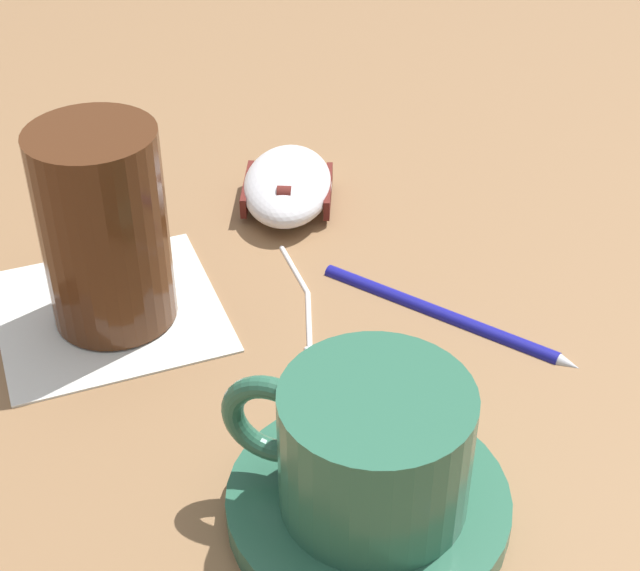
{
  "coord_description": "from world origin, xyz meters",
  "views": [
    {
      "loc": [
        -0.37,
        0.19,
        0.34
      ],
      "look_at": [
        0.0,
        -0.02,
        0.03
      ],
      "focal_mm": 55.0,
      "sensor_mm": 36.0,
      "label": 1
    }
  ],
  "objects": [
    {
      "name": "ground_plane",
      "position": [
        0.0,
        0.0,
        0.0
      ],
      "size": [
        3.0,
        3.0,
        0.0
      ],
      "primitive_type": "plane",
      "color": "olive"
    },
    {
      "name": "saucer",
      "position": [
        -0.12,
        0.03,
        0.01
      ],
      "size": [
        0.13,
        0.13,
        0.01
      ],
      "primitive_type": "cylinder",
      "color": "#2D664C",
      "rests_on": "ground"
    },
    {
      "name": "coffee_cup",
      "position": [
        -0.13,
        0.03,
        0.04
      ],
      "size": [
        0.1,
        0.09,
        0.06
      ],
      "color": "#2D664C",
      "rests_on": "saucer"
    },
    {
      "name": "computer_mouse",
      "position": [
        0.13,
        -0.06,
        0.01
      ],
      "size": [
        0.11,
        0.1,
        0.03
      ],
      "color": "silver",
      "rests_on": "ground"
    },
    {
      "name": "mouse_cable",
      "position": [
        -0.06,
        -0.0,
        0.0
      ],
      "size": [
        0.3,
        0.05,
        0.0
      ],
      "color": "white",
      "rests_on": "ground"
    },
    {
      "name": "napkin_under_glass",
      "position": [
        0.08,
        0.08,
        0.0
      ],
      "size": [
        0.14,
        0.14,
        0.0
      ],
      "primitive_type": "cube",
      "rotation": [
        0.0,
        0.0,
        -0.13
      ],
      "color": "silver",
      "rests_on": "ground"
    },
    {
      "name": "drinking_glass",
      "position": [
        0.07,
        0.08,
        0.06
      ],
      "size": [
        0.07,
        0.07,
        0.11
      ],
      "primitive_type": "cylinder",
      "color": "#4C2814",
      "rests_on": "napkin_under_glass"
    },
    {
      "name": "pen",
      "position": [
        -0.02,
        -0.08,
        0.0
      ],
      "size": [
        0.15,
        0.08,
        0.01
      ],
      "color": "navy",
      "rests_on": "ground"
    }
  ]
}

